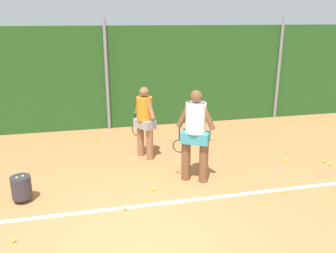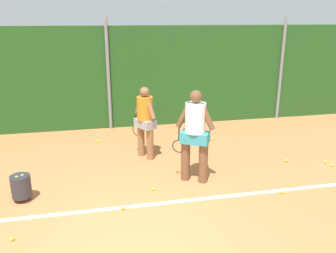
% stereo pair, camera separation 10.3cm
% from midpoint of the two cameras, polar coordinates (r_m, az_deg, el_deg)
% --- Properties ---
extents(ground_plane, '(29.68, 29.68, 0.00)m').
position_cam_midpoint_polar(ground_plane, '(6.94, -7.79, -10.67)').
color(ground_plane, '#C67542').
extents(hedge_fence_backdrop, '(19.29, 0.25, 3.04)m').
position_cam_midpoint_polar(hedge_fence_backdrop, '(10.61, -10.34, 7.79)').
color(hedge_fence_backdrop, '#23511E').
rests_on(hedge_fence_backdrop, ground_plane).
extents(fence_post_center, '(0.10, 0.10, 3.26)m').
position_cam_midpoint_polar(fence_post_center, '(10.42, -10.32, 8.24)').
color(fence_post_center, gray).
rests_on(fence_post_center, ground_plane).
extents(fence_post_right, '(0.10, 0.10, 3.26)m').
position_cam_midpoint_polar(fence_post_right, '(12.02, 17.55, 8.92)').
color(fence_post_right, gray).
rests_on(fence_post_right, ground_plane).
extents(court_baseline_paint, '(14.10, 0.10, 0.01)m').
position_cam_midpoint_polar(court_baseline_paint, '(6.43, -7.29, -13.08)').
color(court_baseline_paint, white).
rests_on(court_baseline_paint, ground_plane).
extents(player_foreground_near, '(0.79, 0.57, 1.92)m').
position_cam_midpoint_polar(player_foreground_near, '(6.96, 4.10, -0.83)').
color(player_foreground_near, brown).
rests_on(player_foreground_near, ground_plane).
extents(player_midcourt, '(0.53, 0.68, 1.74)m').
position_cam_midpoint_polar(player_midcourt, '(8.19, -4.24, 1.25)').
color(player_midcourt, '#8C603D').
rests_on(player_midcourt, ground_plane).
extents(ball_hopper, '(0.36, 0.36, 0.51)m').
position_cam_midpoint_polar(ball_hopper, '(7.00, -23.40, -9.14)').
color(ball_hopper, '#2D2D33').
rests_on(ball_hopper, ground_plane).
extents(tennis_ball_1, '(0.07, 0.07, 0.07)m').
position_cam_midpoint_polar(tennis_ball_1, '(6.92, -2.76, -10.28)').
color(tennis_ball_1, '#CCDB33').
rests_on(tennis_ball_1, ground_plane).
extents(tennis_ball_2, '(0.07, 0.07, 0.07)m').
position_cam_midpoint_polar(tennis_ball_2, '(6.02, -24.58, -16.67)').
color(tennis_ball_2, '#CCDB33').
rests_on(tennis_ball_2, ground_plane).
extents(tennis_ball_3, '(0.07, 0.07, 0.07)m').
position_cam_midpoint_polar(tennis_ball_3, '(7.18, 18.08, -10.14)').
color(tennis_ball_3, '#CCDB33').
rests_on(tennis_ball_3, ground_plane).
extents(tennis_ball_4, '(0.07, 0.07, 0.07)m').
position_cam_midpoint_polar(tennis_ball_4, '(6.34, -7.65, -13.24)').
color(tennis_ball_4, '#CCDB33').
rests_on(tennis_ball_4, ground_plane).
extents(tennis_ball_5, '(0.07, 0.07, 0.07)m').
position_cam_midpoint_polar(tennis_ball_5, '(8.84, 24.90, -5.63)').
color(tennis_ball_5, '#CCDB33').
rests_on(tennis_ball_5, ground_plane).
extents(tennis_ball_8, '(0.07, 0.07, 0.07)m').
position_cam_midpoint_polar(tennis_ball_8, '(8.70, 18.51, -5.23)').
color(tennis_ball_8, '#CCDB33').
rests_on(tennis_ball_8, ground_plane).
extents(tennis_ball_9, '(0.07, 0.07, 0.07)m').
position_cam_midpoint_polar(tennis_ball_9, '(8.95, 24.02, -5.22)').
color(tennis_ball_9, '#CCDB33').
rests_on(tennis_ball_9, ground_plane).
extents(tennis_ball_10, '(0.07, 0.07, 0.07)m').
position_cam_midpoint_polar(tennis_ball_10, '(9.74, 6.91, -1.97)').
color(tennis_ball_10, '#CCDB33').
rests_on(tennis_ball_10, ground_plane).
extents(tennis_ball_11, '(0.07, 0.07, 0.07)m').
position_cam_midpoint_polar(tennis_ball_11, '(9.65, -12.06, -2.43)').
color(tennis_ball_11, '#CCDB33').
rests_on(tennis_ball_11, ground_plane).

